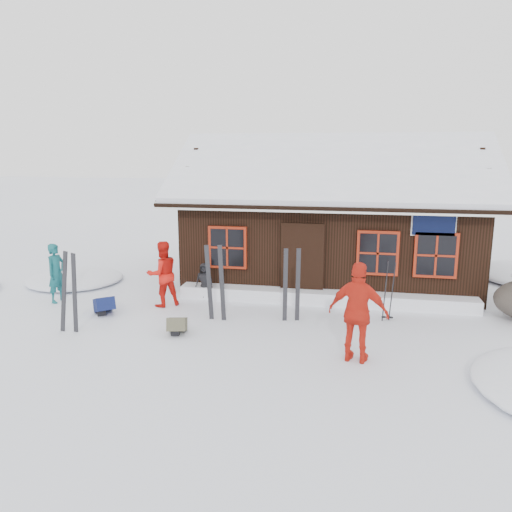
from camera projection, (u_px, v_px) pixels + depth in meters
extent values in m
plane|color=white|center=(249.00, 329.00, 11.04)|extent=(120.00, 120.00, 0.00)
cube|color=black|center=(330.00, 238.00, 15.30)|extent=(8.00, 5.00, 2.50)
cube|color=black|center=(330.00, 171.00, 13.45)|extent=(8.90, 3.14, 1.88)
cube|color=black|center=(335.00, 167.00, 16.28)|extent=(8.90, 3.14, 1.88)
cube|color=white|center=(330.00, 165.00, 13.42)|extent=(8.72, 3.07, 1.86)
cube|color=white|center=(335.00, 163.00, 16.25)|extent=(8.72, 3.07, 1.86)
cube|color=white|center=(334.00, 139.00, 14.68)|extent=(8.81, 0.22, 0.14)
cube|color=silver|center=(326.00, 209.00, 12.21)|extent=(8.90, 0.10, 0.20)
cube|color=black|center=(302.00, 263.00, 13.01)|extent=(1.00, 0.10, 2.00)
cube|color=black|center=(434.00, 223.00, 12.15)|extent=(1.00, 0.06, 0.60)
cube|color=maroon|center=(228.00, 247.00, 13.31)|extent=(1.04, 0.10, 1.14)
cube|color=black|center=(227.00, 248.00, 13.27)|extent=(0.90, 0.04, 1.00)
cube|color=maroon|center=(378.00, 253.00, 12.57)|extent=(1.04, 0.10, 1.14)
cube|color=black|center=(378.00, 253.00, 12.54)|extent=(0.90, 0.04, 1.00)
cube|color=maroon|center=(436.00, 255.00, 12.31)|extent=(1.04, 0.10, 1.14)
cube|color=black|center=(436.00, 256.00, 12.27)|extent=(0.90, 0.04, 1.00)
cube|color=white|center=(324.00, 297.00, 12.88)|extent=(7.60, 0.60, 0.35)
ellipsoid|color=white|center=(75.00, 282.00, 15.05)|extent=(2.80, 2.80, 0.34)
imported|color=#125459|center=(56.00, 273.00, 12.92)|extent=(0.47, 0.62, 1.55)
imported|color=red|center=(163.00, 274.00, 12.57)|extent=(1.03, 1.01, 1.67)
imported|color=red|center=(358.00, 313.00, 9.19)|extent=(1.19, 0.71, 1.90)
imported|color=black|center=(204.00, 281.00, 13.26)|extent=(0.48, 0.31, 0.97)
cube|color=black|center=(64.00, 293.00, 10.77)|extent=(0.30, 0.10, 1.84)
cube|color=black|center=(75.00, 294.00, 10.64)|extent=(0.26, 0.18, 1.84)
cube|color=black|center=(209.00, 284.00, 11.54)|extent=(0.19, 0.08, 1.83)
cube|color=black|center=(222.00, 284.00, 11.50)|extent=(0.19, 0.07, 1.83)
cube|color=black|center=(285.00, 286.00, 11.45)|extent=(0.11, 0.06, 1.76)
cube|color=black|center=(298.00, 286.00, 11.47)|extent=(0.12, 0.05, 1.76)
cylinder|color=black|center=(385.00, 292.00, 11.50)|extent=(0.10, 0.13, 1.44)
cylinder|color=black|center=(392.00, 292.00, 11.47)|extent=(0.10, 0.13, 1.44)
cube|color=#111A4B|center=(104.00, 307.00, 12.07)|extent=(0.70, 0.73, 0.31)
cube|color=#4F4C38|center=(177.00, 327.00, 10.75)|extent=(0.51, 0.60, 0.29)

